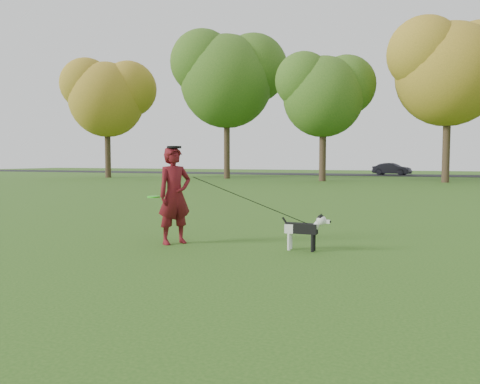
% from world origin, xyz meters
% --- Properties ---
extents(ground, '(120.00, 120.00, 0.00)m').
position_xyz_m(ground, '(0.00, 0.00, 0.00)').
color(ground, '#285116').
rests_on(ground, ground).
extents(road, '(120.00, 7.00, 0.02)m').
position_xyz_m(road, '(0.00, 40.00, 0.01)').
color(road, black).
rests_on(road, ground).
extents(man, '(0.70, 0.77, 1.76)m').
position_xyz_m(man, '(-1.34, 0.06, 0.88)').
color(man, '#520B1C').
rests_on(man, ground).
extents(dog, '(0.84, 0.17, 0.64)m').
position_xyz_m(dog, '(1.01, 0.29, 0.39)').
color(dog, black).
rests_on(dog, ground).
extents(car_mid, '(3.73, 2.10, 1.16)m').
position_xyz_m(car_mid, '(-0.30, 40.00, 0.60)').
color(car_mid, black).
rests_on(car_mid, road).
extents(man_held_items, '(2.97, 0.44, 1.34)m').
position_xyz_m(man_held_items, '(0.09, 0.15, 0.83)').
color(man_held_items, '#30E91D').
rests_on(man_held_items, ground).
extents(tree_row, '(51.74, 8.86, 12.01)m').
position_xyz_m(tree_row, '(-1.43, 26.07, 7.41)').
color(tree_row, '#38281C').
rests_on(tree_row, ground).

